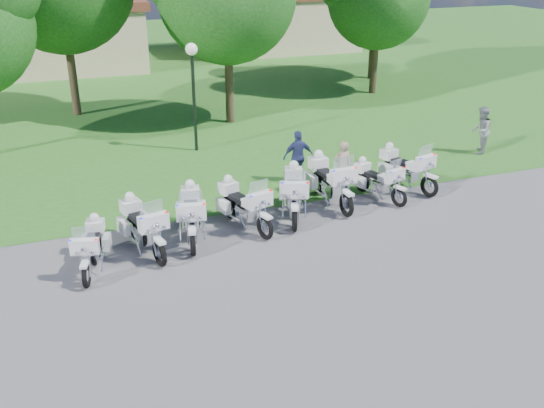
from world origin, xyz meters
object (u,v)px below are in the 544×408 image
object	(u,v)px
motorcycle_2	(191,213)
bystander_c	(298,157)
motorcycle_7	(406,167)
bystander_a	(342,166)
motorcycle_5	(330,180)
lamp_post	(192,70)
motorcycle_6	(378,180)
motorcycle_0	(92,246)
bystander_b	(481,131)
motorcycle_1	(143,225)
motorcycle_3	(243,204)
motorcycle_4	(294,192)

from	to	relation	value
motorcycle_2	bystander_c	size ratio (longest dim) A/B	1.41
motorcycle_7	bystander_c	bearing A→B (deg)	-44.84
bystander_a	motorcycle_2	bearing A→B (deg)	21.88
motorcycle_5	lamp_post	xyz separation A→B (m)	(-2.62, 6.27, 2.31)
motorcycle_5	bystander_c	xyz separation A→B (m)	(-0.23, 1.95, 0.14)
motorcycle_6	motorcycle_0	bearing A→B (deg)	-8.03
bystander_b	lamp_post	bearing A→B (deg)	-68.20
motorcycle_1	motorcycle_3	world-z (taller)	motorcycle_1
motorcycle_3	bystander_a	distance (m)	4.06
motorcycle_1	motorcycle_3	distance (m)	2.87
motorcycle_4	motorcycle_5	world-z (taller)	motorcycle_5
motorcycle_6	bystander_b	world-z (taller)	bystander_b
motorcycle_0	motorcycle_4	distance (m)	5.87
motorcycle_5	bystander_a	bearing A→B (deg)	-136.95
motorcycle_4	bystander_b	size ratio (longest dim) A/B	1.37
motorcycle_1	motorcycle_6	size ratio (longest dim) A/B	1.17
bystander_b	bystander_c	bearing A→B (deg)	-43.47
motorcycle_2	motorcycle_3	size ratio (longest dim) A/B	1.06
motorcycle_0	bystander_a	size ratio (longest dim) A/B	1.30
motorcycle_0	bystander_a	distance (m)	8.30
motorcycle_4	bystander_c	world-z (taller)	bystander_c
motorcycle_3	motorcycle_6	distance (m)	4.53
motorcycle_1	motorcycle_4	size ratio (longest dim) A/B	1.00
motorcycle_3	bystander_a	size ratio (longest dim) A/B	1.44
motorcycle_2	bystander_a	world-z (taller)	motorcycle_2
motorcycle_1	bystander_c	bearing A→B (deg)	-163.96
motorcycle_2	lamp_post	bearing A→B (deg)	-92.35
motorcycle_0	motorcycle_4	bearing A→B (deg)	-153.35
motorcycle_2	motorcycle_6	size ratio (longest dim) A/B	1.19
motorcycle_0	motorcycle_2	xyz separation A→B (m)	(2.64, 0.83, 0.10)
motorcycle_4	bystander_c	xyz separation A→B (m)	(1.12, 2.42, 0.16)
lamp_post	motorcycle_5	bearing A→B (deg)	-67.29
motorcycle_1	bystander_a	size ratio (longest dim) A/B	1.50
motorcycle_5	lamp_post	size ratio (longest dim) A/B	0.65
motorcycle_4	motorcycle_7	distance (m)	4.25
motorcycle_1	motorcycle_4	bearing A→B (deg)	175.61
lamp_post	bystander_a	distance (m)	6.82
bystander_a	motorcycle_6	bearing A→B (deg)	131.08
motorcycle_1	motorcycle_7	xyz separation A→B (m)	(8.60, 1.48, -0.01)
motorcycle_5	motorcycle_6	size ratio (longest dim) A/B	1.27
motorcycle_2	lamp_post	size ratio (longest dim) A/B	0.61
motorcycle_7	bystander_b	distance (m)	4.84
motorcycle_3	motorcycle_7	world-z (taller)	motorcycle_7
motorcycle_0	bystander_a	world-z (taller)	bystander_a
motorcycle_1	lamp_post	distance (m)	8.40
motorcycle_5	motorcycle_3	bearing A→B (deg)	11.47
motorcycle_2	bystander_c	distance (m)	5.08
motorcycle_4	bystander_b	world-z (taller)	bystander_b
motorcycle_0	motorcycle_7	xyz separation A→B (m)	(9.91, 2.03, 0.08)
motorcycle_2	bystander_b	bearing A→B (deg)	-152.70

